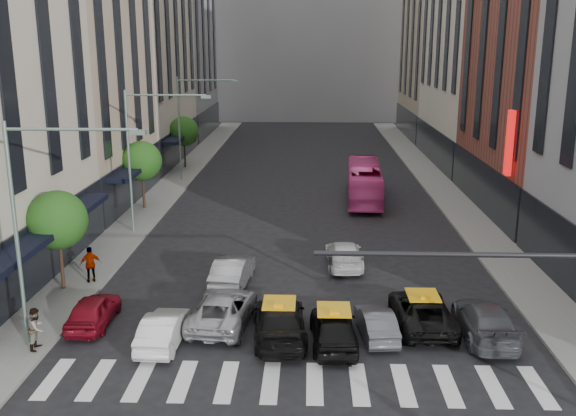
# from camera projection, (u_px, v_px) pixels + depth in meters

# --- Properties ---
(ground) EXTENTS (160.00, 160.00, 0.00)m
(ground) POSITION_uv_depth(u_px,v_px,m) (297.00, 405.00, 21.79)
(ground) COLOR black
(ground) RESTS_ON ground
(sidewalk_left) EXTENTS (3.00, 96.00, 0.15)m
(sidewalk_left) POSITION_uv_depth(u_px,v_px,m) (161.00, 196.00, 51.18)
(sidewalk_left) COLOR slate
(sidewalk_left) RESTS_ON ground
(sidewalk_right) EXTENTS (3.00, 96.00, 0.15)m
(sidewalk_right) POSITION_uv_depth(u_px,v_px,m) (451.00, 198.00, 50.43)
(sidewalk_right) COLOR slate
(sidewalk_right) RESTS_ON ground
(building_left_b) EXTENTS (8.00, 16.00, 24.00)m
(building_left_b) POSITION_uv_depth(u_px,v_px,m) (71.00, 42.00, 46.43)
(building_left_b) COLOR tan
(building_left_b) RESTS_ON ground
(building_left_d) EXTENTS (8.00, 18.00, 30.00)m
(building_left_d) POSITION_uv_depth(u_px,v_px,m) (174.00, 18.00, 81.49)
(building_left_d) COLOR gray
(building_left_d) RESTS_ON ground
(building_right_b) EXTENTS (8.00, 18.00, 26.00)m
(building_right_b) POSITION_uv_depth(u_px,v_px,m) (552.00, 27.00, 44.11)
(building_right_b) COLOR brown
(building_right_b) RESTS_ON ground
(building_right_d) EXTENTS (8.00, 18.00, 28.00)m
(building_right_d) POSITION_uv_depth(u_px,v_px,m) (443.00, 26.00, 80.63)
(building_right_d) COLOR tan
(building_right_d) RESTS_ON ground
(building_far) EXTENTS (30.00, 10.00, 36.00)m
(building_far) POSITION_uv_depth(u_px,v_px,m) (308.00, 2.00, 99.54)
(building_far) COLOR gray
(building_far) RESTS_ON ground
(tree_near) EXTENTS (2.88, 2.88, 4.95)m
(tree_near) POSITION_uv_depth(u_px,v_px,m) (58.00, 220.00, 30.94)
(tree_near) COLOR black
(tree_near) RESTS_ON sidewalk_left
(tree_mid) EXTENTS (2.88, 2.88, 4.95)m
(tree_mid) POSITION_uv_depth(u_px,v_px,m) (142.00, 161.00, 46.42)
(tree_mid) COLOR black
(tree_mid) RESTS_ON sidewalk_left
(tree_far) EXTENTS (2.88, 2.88, 4.95)m
(tree_far) POSITION_uv_depth(u_px,v_px,m) (184.00, 131.00, 61.90)
(tree_far) COLOR black
(tree_far) RESTS_ON sidewalk_left
(streetlamp_near) EXTENTS (5.38, 0.25, 9.00)m
(streetlamp_near) POSITION_uv_depth(u_px,v_px,m) (38.00, 206.00, 24.51)
(streetlamp_near) COLOR gray
(streetlamp_near) RESTS_ON sidewalk_left
(streetlamp_mid) EXTENTS (5.38, 0.25, 9.00)m
(streetlamp_mid) POSITION_uv_depth(u_px,v_px,m) (143.00, 143.00, 39.99)
(streetlamp_mid) COLOR gray
(streetlamp_mid) RESTS_ON sidewalk_left
(streetlamp_far) EXTENTS (5.38, 0.25, 9.00)m
(streetlamp_far) POSITION_uv_depth(u_px,v_px,m) (190.00, 115.00, 55.48)
(streetlamp_far) COLOR gray
(streetlamp_far) RESTS_ON sidewalk_left
(traffic_signal) EXTENTS (10.10, 0.20, 6.00)m
(traffic_signal) POSITION_uv_depth(u_px,v_px,m) (550.00, 297.00, 19.46)
(traffic_signal) COLOR black
(traffic_signal) RESTS_ON ground
(liberty_sign) EXTENTS (0.30, 0.70, 4.00)m
(liberty_sign) POSITION_uv_depth(u_px,v_px,m) (509.00, 143.00, 39.24)
(liberty_sign) COLOR red
(liberty_sign) RESTS_ON ground
(car_red) EXTENTS (1.67, 4.03, 1.37)m
(car_red) POSITION_uv_depth(u_px,v_px,m) (93.00, 310.00, 27.85)
(car_red) COLOR maroon
(car_red) RESTS_ON ground
(car_white_front) EXTENTS (1.58, 4.14, 1.35)m
(car_white_front) POSITION_uv_depth(u_px,v_px,m) (164.00, 329.00, 26.07)
(car_white_front) COLOR silver
(car_white_front) RESTS_ON ground
(car_silver) EXTENTS (2.89, 5.38, 1.44)m
(car_silver) POSITION_uv_depth(u_px,v_px,m) (223.00, 309.00, 27.94)
(car_silver) COLOR #A9AAAF
(car_silver) RESTS_ON ground
(taxi_left) EXTENTS (2.61, 5.48, 1.54)m
(taxi_left) POSITION_uv_depth(u_px,v_px,m) (279.00, 321.00, 26.62)
(taxi_left) COLOR black
(taxi_left) RESTS_ON ground
(taxi_center) EXTENTS (2.00, 4.56, 1.53)m
(taxi_center) POSITION_uv_depth(u_px,v_px,m) (334.00, 328.00, 25.98)
(taxi_center) COLOR black
(taxi_center) RESTS_ON ground
(car_grey_mid) EXTENTS (1.69, 3.86, 1.23)m
(car_grey_mid) POSITION_uv_depth(u_px,v_px,m) (376.00, 323.00, 26.78)
(car_grey_mid) COLOR #43454B
(car_grey_mid) RESTS_ON ground
(taxi_right) EXTENTS (2.53, 5.20, 1.42)m
(taxi_right) POSITION_uv_depth(u_px,v_px,m) (422.00, 311.00, 27.71)
(taxi_right) COLOR black
(taxi_right) RESTS_ON ground
(car_grey_curb) EXTENTS (2.20, 5.14, 1.48)m
(car_grey_curb) POSITION_uv_depth(u_px,v_px,m) (485.00, 321.00, 26.70)
(car_grey_curb) COLOR #45474D
(car_grey_curb) RESTS_ON ground
(car_row2_left) EXTENTS (1.98, 4.66, 1.49)m
(car_row2_left) POSITION_uv_depth(u_px,v_px,m) (232.00, 271.00, 32.50)
(car_row2_left) COLOR gray
(car_row2_left) RESTS_ON ground
(car_row2_right) EXTENTS (2.02, 4.74, 1.36)m
(car_row2_right) POSITION_uv_depth(u_px,v_px,m) (344.00, 254.00, 35.26)
(car_row2_right) COLOR silver
(car_row2_right) RESTS_ON ground
(bus) EXTENTS (3.05, 10.65, 2.93)m
(bus) POSITION_uv_depth(u_px,v_px,m) (364.00, 182.00, 49.72)
(bus) COLOR #E54394
(bus) RESTS_ON ground
(pedestrian_near) EXTENTS (0.65, 0.84, 1.72)m
(pedestrian_near) POSITION_uv_depth(u_px,v_px,m) (37.00, 328.00, 25.35)
(pedestrian_near) COLOR gray
(pedestrian_near) RESTS_ON sidewalk_left
(pedestrian_far) EXTENTS (1.18, 0.89, 1.86)m
(pedestrian_far) POSITION_uv_depth(u_px,v_px,m) (91.00, 264.00, 32.44)
(pedestrian_far) COLOR gray
(pedestrian_far) RESTS_ON sidewalk_left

